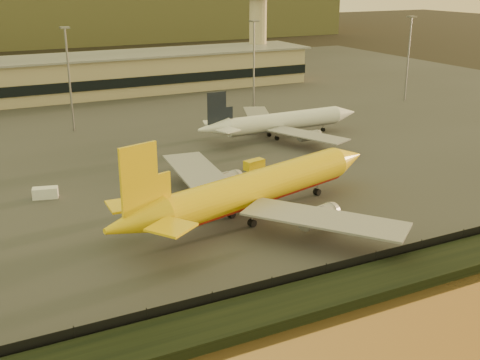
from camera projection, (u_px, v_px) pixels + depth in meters
name	position (u px, v px, depth m)	size (l,w,h in m)	color
ground	(263.00, 246.00, 87.66)	(900.00, 900.00, 0.00)	black
embankment	(331.00, 294.00, 73.10)	(320.00, 7.00, 1.40)	black
tarmac	(99.00, 115.00, 167.75)	(320.00, 220.00, 0.20)	#2D2D2D
perimeter_fence	(313.00, 276.00, 76.28)	(300.00, 0.05, 2.20)	black
terminal_building	(25.00, 81.00, 185.31)	(202.00, 25.00, 12.60)	tan
control_tower	(258.00, 19.00, 220.99)	(11.20, 11.20, 35.50)	tan
apron_light_masts	(172.00, 65.00, 152.21)	(152.20, 12.20, 25.40)	slate
dhl_cargo_jet	(255.00, 189.00, 95.80)	(53.72, 51.45, 16.27)	yellow
white_narrowbody_jet	(281.00, 122.00, 143.72)	(43.28, 42.39, 12.47)	white
gse_vehicle_yellow	(254.00, 165.00, 121.00)	(4.28, 1.92, 1.92)	yellow
gse_vehicle_white	(45.00, 193.00, 105.37)	(4.29, 1.93, 1.93)	white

